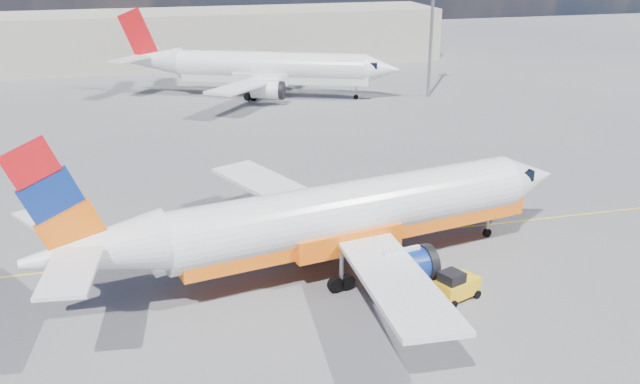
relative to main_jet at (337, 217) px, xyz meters
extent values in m
plane|color=#57575B|center=(-2.77, 1.17, -3.51)|extent=(240.00, 240.00, 0.00)
cube|color=yellow|center=(-2.77, 4.17, -3.51)|extent=(70.00, 0.15, 0.01)
cube|color=#BCB5A2|center=(2.23, 76.17, 0.49)|extent=(70.00, 14.00, 8.00)
cylinder|color=white|center=(1.07, 0.22, 0.24)|extent=(23.15, 8.02, 3.54)
cone|color=white|center=(14.34, 2.90, 0.24)|extent=(4.78, 4.30, 3.54)
cone|color=white|center=(-13.72, -2.78, 0.60)|extent=(7.81, 4.74, 3.36)
cube|color=black|center=(12.91, 2.62, 0.81)|extent=(2.21, 2.70, 0.73)
cube|color=orange|center=(1.58, 0.32, -0.96)|extent=(23.03, 7.40, 1.25)
cube|color=white|center=(-1.91, 7.05, -0.70)|extent=(8.38, 12.71, 0.84)
cube|color=white|center=(0.99, -7.23, -0.70)|extent=(3.88, 12.63, 0.84)
cylinder|color=navy|center=(0.65, 4.91, -1.69)|extent=(4.07, 2.68, 1.98)
cylinder|color=navy|center=(2.51, -4.27, -1.69)|extent=(4.07, 2.68, 1.98)
cylinder|color=black|center=(2.28, 5.24, -1.69)|extent=(0.94, 2.25, 2.19)
cylinder|color=black|center=(4.14, -3.94, -1.69)|extent=(0.94, 2.25, 2.19)
cube|color=orange|center=(-15.25, -3.09, 3.78)|extent=(4.85, 1.28, 6.50)
cube|color=white|center=(-15.91, 0.17, 1.28)|extent=(4.55, 5.66, 0.19)
cube|color=white|center=(-14.59, -6.36, 1.28)|extent=(2.87, 5.43, 0.19)
cylinder|color=#919199|center=(11.27, 2.28, -2.21)|extent=(0.22, 0.22, 2.19)
cylinder|color=black|center=(11.27, 2.28, -3.22)|extent=(0.62, 0.36, 0.58)
cylinder|color=black|center=(-1.46, 2.25, -3.04)|extent=(1.00, 0.57, 0.94)
cylinder|color=black|center=(-0.47, -2.64, -3.04)|extent=(1.00, 0.57, 0.94)
cylinder|color=white|center=(5.63, 48.93, 0.30)|extent=(22.85, 12.39, 3.60)
cone|color=white|center=(18.30, 43.57, 0.30)|extent=(5.30, 4.96, 3.60)
cone|color=white|center=(-8.51, 54.92, 0.67)|extent=(8.16, 6.04, 3.42)
cube|color=black|center=(16.93, 44.15, 0.88)|extent=(2.61, 2.94, 0.74)
cube|color=white|center=(6.11, 48.73, -0.92)|extent=(22.60, 11.81, 1.27)
cube|color=white|center=(7.05, 56.38, -0.65)|extent=(5.32, 13.08, 0.85)
cube|color=white|center=(1.28, 42.73, -0.65)|extent=(10.34, 12.19, 0.85)
cylinder|color=white|center=(7.97, 53.11, -1.66)|extent=(4.29, 3.34, 2.01)
cylinder|color=white|center=(4.26, 44.34, -1.66)|extent=(4.29, 3.34, 2.01)
cylinder|color=black|center=(9.53, 52.45, -1.66)|extent=(1.35, 2.25, 2.22)
cylinder|color=black|center=(5.82, 43.68, -1.66)|extent=(1.35, 2.25, 2.22)
cube|color=red|center=(-9.97, 55.53, 3.90)|extent=(4.70, 2.23, 6.61)
cube|color=white|center=(-8.65, 58.65, 1.36)|extent=(2.78, 5.47, 0.19)
cube|color=white|center=(-11.29, 52.42, 1.36)|extent=(5.23, 5.52, 0.19)
cylinder|color=#919199|center=(15.37, 44.81, -2.19)|extent=(0.25, 0.25, 2.22)
cylinder|color=black|center=(15.37, 44.81, -3.22)|extent=(0.64, 0.46, 0.59)
cylinder|color=black|center=(4.67, 52.10, -3.04)|extent=(1.03, 0.74, 0.95)
cylinder|color=black|center=(2.69, 47.42, -3.04)|extent=(1.03, 0.74, 0.95)
cylinder|color=black|center=(4.38, -4.94, -3.27)|extent=(0.52, 0.36, 0.48)
cylinder|color=black|center=(4.89, -6.20, -3.27)|extent=(0.52, 0.36, 0.48)
cylinder|color=black|center=(6.17, -4.21, -3.27)|extent=(0.52, 0.36, 0.48)
cylinder|color=black|center=(6.68, -5.46, -3.27)|extent=(0.52, 0.36, 0.48)
cube|color=yellow|center=(5.53, -5.20, -2.79)|extent=(2.84, 2.21, 0.97)
cube|color=black|center=(5.08, -5.39, -2.01)|extent=(1.51, 1.51, 0.58)
cube|color=white|center=(-6.42, 2.74, -3.49)|extent=(0.46, 0.46, 0.05)
cone|color=#FF520A|center=(-6.42, 2.74, -3.17)|extent=(0.39, 0.39, 0.60)
cylinder|color=#919199|center=(24.60, 44.00, 5.81)|extent=(0.41, 0.41, 18.64)
camera|label=1|loc=(-11.00, -37.72, 15.94)|focal=40.00mm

